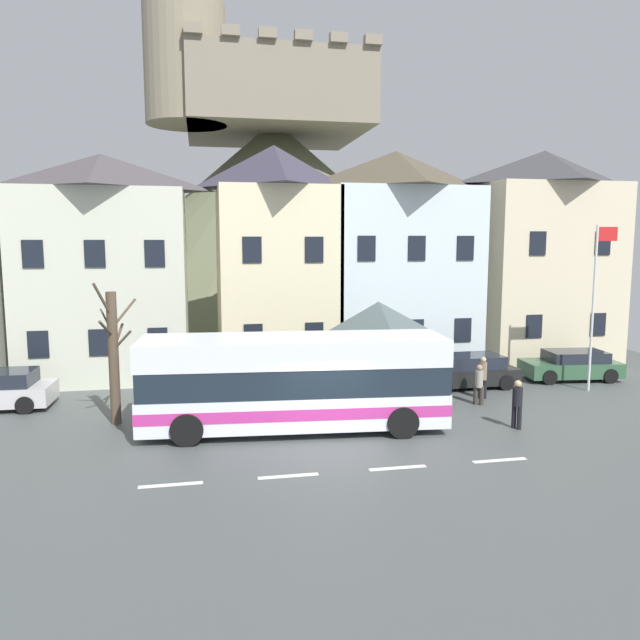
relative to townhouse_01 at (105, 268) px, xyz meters
The scene contains 16 objects.
ground_plane 14.77m from the townhouse_01, 56.01° to the right, with size 40.00×60.00×0.07m.
townhouse_01 is the anchor object (origin of this frame).
townhouse_02 7.66m from the townhouse_01, ahead, with size 5.32×6.20×10.53m.
townhouse_03 13.61m from the townhouse_01, ahead, with size 6.92×6.22×10.43m.
townhouse_04 21.17m from the townhouse_01, ahead, with size 6.72×5.09×10.58m.
hilltop_castle 25.22m from the townhouse_01, 65.68° to the left, with size 37.07×37.07×23.12m.
transit_bus 12.16m from the townhouse_01, 52.97° to the right, with size 9.96×3.39×3.06m.
bus_shelter 12.48m from the townhouse_01, 27.97° to the right, with size 3.60×3.60×3.78m.
parked_car_01 16.44m from the townhouse_01, 18.19° to the right, with size 4.18×2.01×1.36m.
parked_car_02 21.15m from the townhouse_01, 12.71° to the right, with size 4.31×2.28×1.28m.
pedestrian_00 16.74m from the townhouse_01, 28.16° to the right, with size 0.36×0.29×1.53m.
pedestrian_01 16.84m from the townhouse_01, 24.76° to the right, with size 0.34×0.30×1.65m.
pedestrian_02 18.20m from the townhouse_01, 36.83° to the right, with size 0.32×0.33×1.62m.
public_bench 12.95m from the townhouse_01, 18.78° to the right, with size 1.72×0.48×0.87m.
flagpole 20.84m from the townhouse_01, 18.35° to the right, with size 0.95×0.10×6.74m.
bare_tree_00 8.03m from the townhouse_01, 80.64° to the right, with size 1.20×1.95×4.81m.
Camera 1 is at (-3.62, -16.79, 6.13)m, focal length 34.09 mm.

